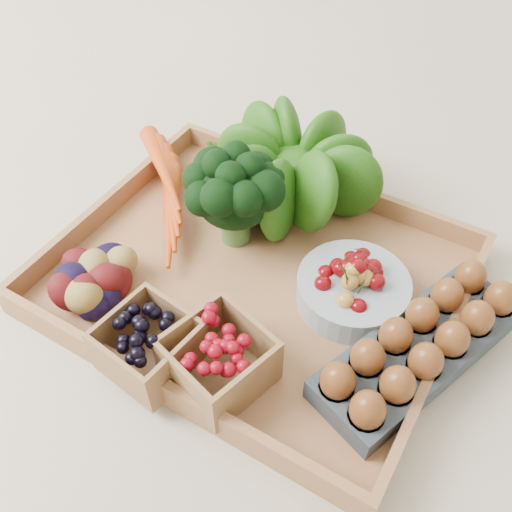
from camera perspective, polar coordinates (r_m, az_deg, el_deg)
The scene contains 10 objects.
ground at distance 0.83m, azimuth -0.00°, elevation -2.80°, with size 4.00×4.00×0.00m, color beige.
tray at distance 0.82m, azimuth -0.00°, elevation -2.47°, with size 0.55×0.45×0.01m, color #AA7547.
carrots at distance 0.92m, azimuth -8.49°, elevation 6.26°, with size 0.22×0.16×0.05m, color #D7440F, non-canonical shape.
lettuce at distance 0.88m, azimuth 3.99°, elevation 9.49°, with size 0.17×0.17×0.17m, color #0D460A.
broccoli at distance 0.83m, azimuth -2.11°, elevation 4.65°, with size 0.15×0.15×0.12m, color black, non-canonical shape.
cherry_bowl at distance 0.79m, azimuth 9.62°, elevation -3.40°, with size 0.15×0.15×0.04m, color #8C9EA5.
egg_carton at distance 0.75m, azimuth 15.95°, elevation -9.12°, with size 0.10×0.30×0.03m, color #394149.
potatoes at distance 0.80m, azimuth -16.29°, elevation -2.08°, with size 0.14×0.14×0.08m, color #400A0C, non-canonical shape.
punnet_blackberry at distance 0.72m, azimuth -10.66°, elevation -8.76°, with size 0.10×0.10×0.07m, color black.
punnet_raspberry at distance 0.69m, azimuth -3.75°, elevation -10.31°, with size 0.11×0.11×0.08m, color maroon.
Camera 1 is at (0.27, -0.46, 0.64)m, focal length 40.00 mm.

